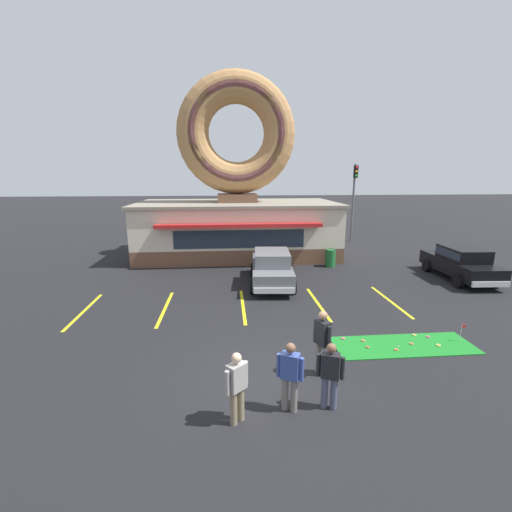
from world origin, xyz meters
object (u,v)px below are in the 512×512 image
Objects in this scene: pedestrian_blue_sweater_man at (237,385)px; putting_flag_pin at (463,329)px; car_grey at (272,266)px; pedestrian_clipboard_woman at (330,373)px; pedestrian_leather_jacket_man at (290,374)px; golf_ball at (398,346)px; traffic_light_pole at (354,193)px; trash_bin at (330,258)px; pedestrian_hooded_kid at (322,340)px; car_black at (461,262)px.

putting_flag_pin is at bearing 22.67° from pedestrian_blue_sweater_man.
car_grey reaches higher than pedestrian_clipboard_woman.
putting_flag_pin is 6.39m from pedestrian_leather_jacket_man.
traffic_light_pole is (4.59, 16.57, 3.66)m from golf_ball.
trash_bin is (3.69, 2.88, -0.37)m from car_grey.
trash_bin is (-1.36, 9.09, 0.06)m from putting_flag_pin.
golf_ball is 0.01× the size of car_grey.
pedestrian_hooded_kid is 1.12× the size of pedestrian_clipboard_woman.
pedestrian_leather_jacket_man reaches higher than putting_flag_pin.
traffic_light_pole is at bearing 81.33° from putting_flag_pin.
traffic_light_pole reaches higher than car_grey.
pedestrian_clipboard_woman is 1.58× the size of trash_bin.
trash_bin is (4.45, 11.72, -0.37)m from pedestrian_leather_jacket_man.
traffic_light_pole is (9.45, 19.28, 2.85)m from pedestrian_blue_sweater_man.
car_grey reaches higher than putting_flag_pin.
putting_flag_pin is at bearing 5.22° from golf_ball.
pedestrian_hooded_kid is (-2.66, -1.13, 0.91)m from golf_ball.
pedestrian_clipboard_woman is at bearing -0.17° from pedestrian_leather_jacket_man.
pedestrian_leather_jacket_man is at bearing 13.41° from pedestrian_blue_sweater_man.
traffic_light_pole is (7.43, 19.01, 2.86)m from pedestrian_clipboard_woman.
pedestrian_clipboard_woman reaches higher than golf_ball.
golf_ball is 2.14m from putting_flag_pin.
pedestrian_blue_sweater_man is at bearing -166.59° from pedestrian_leather_jacket_man.
pedestrian_clipboard_woman is at bearing -89.29° from car_grey.
pedestrian_clipboard_woman is (2.01, 0.27, -0.02)m from pedestrian_blue_sweater_man.
car_black is 2.69× the size of pedestrian_hooded_kid.
traffic_light_pole is at bearing 100.03° from car_black.
pedestrian_hooded_kid is 1.33m from pedestrian_clipboard_woman.
traffic_light_pole is (7.54, 10.16, 2.84)m from car_grey.
traffic_light_pole reaches higher than pedestrian_leather_jacket_man.
pedestrian_hooded_kid is 1.09× the size of pedestrian_leather_jacket_man.
traffic_light_pole reaches higher than trash_bin.
pedestrian_leather_jacket_man is at bearing -110.79° from trash_bin.
putting_flag_pin is (2.09, 0.19, 0.39)m from golf_ball.
pedestrian_blue_sweater_man is at bearing -116.11° from traffic_light_pole.
traffic_light_pole is at bearing 63.89° from pedestrian_blue_sweater_man.
pedestrian_clipboard_woman reaches higher than putting_flag_pin.
golf_ball is at bearing 40.65° from pedestrian_clipboard_woman.
pedestrian_clipboard_woman is at bearing -136.07° from car_black.
car_black is (9.33, 0.04, 0.00)m from car_grey.
car_black is 0.80× the size of traffic_light_pole.
pedestrian_leather_jacket_man is at bearing -155.64° from putting_flag_pin.
pedestrian_hooded_kid reaches higher than pedestrian_blue_sweater_man.
car_black is at bearing -79.97° from traffic_light_pole.
car_grey is at bearing 90.71° from pedestrian_clipboard_woman.
car_black is at bearing 39.93° from pedestrian_hooded_kid.
pedestrian_hooded_kid is at bearing -112.30° from traffic_light_pole.
car_grey reaches higher than trash_bin.
pedestrian_clipboard_woman is at bearing -139.35° from golf_ball.
pedestrian_clipboard_woman is (0.11, -8.84, -0.03)m from car_grey.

